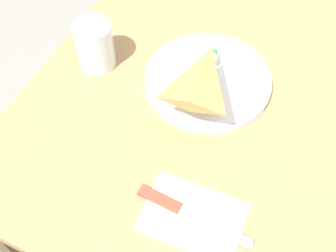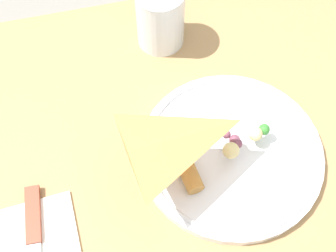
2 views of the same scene
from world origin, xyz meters
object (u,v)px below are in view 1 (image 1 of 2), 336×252
(milk_glass, at_px, (95,47))
(napkin_folded, at_px, (193,217))
(butter_knife, at_px, (187,213))
(plate_pizza, at_px, (208,79))
(dining_table, at_px, (245,137))

(milk_glass, bearing_deg, napkin_folded, -36.32)
(napkin_folded, distance_m, butter_knife, 0.01)
(plate_pizza, bearing_deg, napkin_folded, -72.67)
(plate_pizza, relative_size, milk_glass, 2.50)
(dining_table, bearing_deg, napkin_folded, -93.79)
(milk_glass, bearing_deg, dining_table, 4.29)
(butter_knife, bearing_deg, dining_table, 86.72)
(dining_table, height_order, milk_glass, milk_glass)
(dining_table, xyz_separation_m, milk_glass, (-0.35, -0.03, 0.16))
(dining_table, xyz_separation_m, butter_knife, (-0.03, -0.27, 0.12))
(butter_knife, bearing_deg, plate_pizza, 108.22)
(plate_pizza, bearing_deg, butter_knife, -74.71)
(dining_table, relative_size, butter_knife, 4.21)
(dining_table, distance_m, napkin_folded, 0.29)
(milk_glass, xyz_separation_m, napkin_folded, (0.33, -0.24, -0.05))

